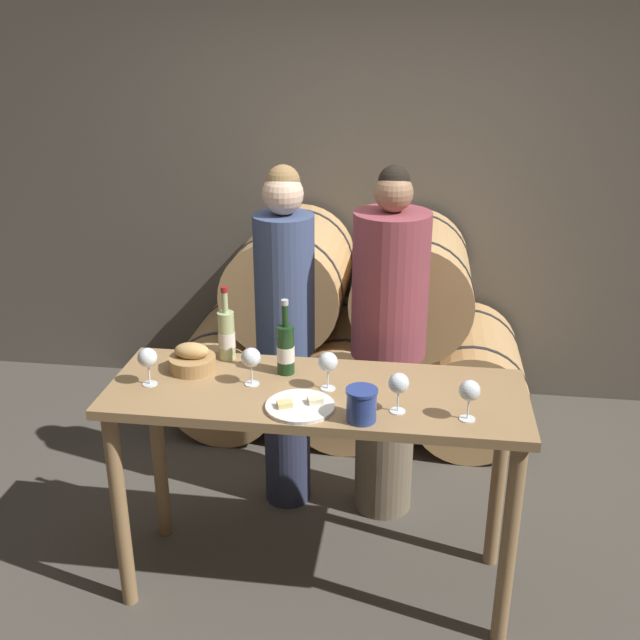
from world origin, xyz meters
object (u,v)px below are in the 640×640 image
(wine_bottle_white, at_px, (226,334))
(wine_glass_far_left, at_px, (148,358))
(person_right, at_px, (388,348))
(wine_glass_left, at_px, (251,358))
(wine_glass_center, at_px, (328,363))
(wine_bottle_red, at_px, (286,349))
(wine_glass_right, at_px, (399,384))
(bread_basket, at_px, (192,360))
(blue_crock, at_px, (362,403))
(cheese_plate, at_px, (300,406))
(wine_glass_far_right, at_px, (469,391))
(tasting_table, at_px, (316,423))
(person_left, at_px, (286,338))

(wine_bottle_white, distance_m, wine_glass_far_left, 0.38)
(person_right, bearing_deg, wine_glass_left, -131.02)
(person_right, distance_m, wine_glass_center, 0.66)
(wine_bottle_red, distance_m, wine_glass_right, 0.54)
(person_right, height_order, wine_bottle_white, person_right)
(wine_bottle_white, bearing_deg, bread_basket, -131.18)
(blue_crock, bearing_deg, cheese_plate, 165.99)
(wine_bottle_white, distance_m, cheese_plate, 0.56)
(wine_glass_right, bearing_deg, cheese_plate, -176.39)
(person_right, xyz_separation_m, wine_bottle_white, (-0.68, -0.37, 0.18))
(wine_bottle_red, distance_m, cheese_plate, 0.33)
(wine_glass_center, height_order, wine_glass_far_right, same)
(cheese_plate, relative_size, wine_glass_far_left, 1.67)
(tasting_table, distance_m, wine_glass_right, 0.44)
(blue_crock, relative_size, wine_glass_left, 0.80)
(person_left, height_order, wine_glass_far_left, person_left)
(wine_glass_far_right, bearing_deg, wine_glass_right, 174.64)
(cheese_plate, distance_m, wine_glass_far_right, 0.63)
(person_left, xyz_separation_m, blue_crock, (0.43, -0.82, 0.12))
(tasting_table, bearing_deg, wine_glass_right, -22.50)
(wine_bottle_white, xyz_separation_m, bread_basket, (-0.12, -0.13, -0.07))
(tasting_table, height_order, wine_glass_center, wine_glass_center)
(person_right, bearing_deg, wine_glass_center, -109.45)
(wine_glass_far_right, bearing_deg, tasting_table, 164.69)
(tasting_table, height_order, wine_glass_left, wine_glass_left)
(wine_bottle_red, height_order, bread_basket, wine_bottle_red)
(wine_glass_far_left, xyz_separation_m, wine_glass_far_right, (1.25, -0.11, 0.00))
(wine_glass_right, bearing_deg, wine_glass_left, 166.15)
(tasting_table, height_order, wine_bottle_red, wine_bottle_red)
(person_left, distance_m, person_right, 0.49)
(wine_glass_far_left, height_order, wine_glass_left, same)
(blue_crock, bearing_deg, wine_bottle_white, 143.64)
(tasting_table, bearing_deg, wine_bottle_red, 137.61)
(wine_glass_center, xyz_separation_m, wine_glass_far_right, (0.54, -0.17, 0.00))
(wine_glass_far_right, bearing_deg, bread_basket, 166.65)
(blue_crock, height_order, bread_basket, blue_crock)
(wine_glass_center, bearing_deg, tasting_table, -167.27)
(person_left, bearing_deg, bread_basket, -121.28)
(wine_glass_center, bearing_deg, wine_bottle_red, 147.46)
(bread_basket, bearing_deg, wine_glass_center, -9.32)
(wine_bottle_red, relative_size, wine_glass_right, 2.04)
(cheese_plate, bearing_deg, wine_glass_far_right, -0.09)
(wine_bottle_white, bearing_deg, wine_bottle_red, -20.99)
(wine_glass_left, distance_m, wine_glass_center, 0.31)
(wine_bottle_red, bearing_deg, cheese_plate, -69.86)
(person_right, distance_m, wine_glass_far_left, 1.15)
(tasting_table, distance_m, person_right, 0.66)
(bread_basket, distance_m, wine_glass_left, 0.30)
(bread_basket, xyz_separation_m, wine_glass_left, (0.27, -0.10, 0.07))
(wine_bottle_red, relative_size, wine_glass_far_right, 2.04)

